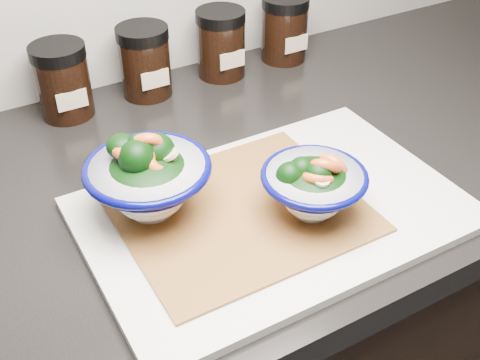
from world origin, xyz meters
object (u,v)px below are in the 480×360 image
bowl_right (313,186)px  cutting_board (274,212)px  spice_jar_d (284,28)px  spice_jar_c (221,43)px  spice_jar_a (63,81)px  spice_jar_b (145,61)px  bowl_left (148,178)px

bowl_right → cutting_board: bearing=135.0°
bowl_right → spice_jar_d: bearing=61.1°
bowl_right → spice_jar_c: bearing=76.9°
bowl_right → spice_jar_a: spice_jar_a is taller
cutting_board → spice_jar_b: spice_jar_b is taller
bowl_right → spice_jar_c: size_ratio=1.10×
spice_jar_a → spice_jar_d: same height
bowl_right → spice_jar_a: (-0.18, 0.39, 0.00)m
cutting_board → spice_jar_c: spice_jar_c is taller
bowl_left → spice_jar_c: (0.25, 0.30, -0.01)m
bowl_left → spice_jar_d: 0.48m
cutting_board → bowl_left: bowl_left is taller
spice_jar_c → bowl_right: bearing=-103.1°
cutting_board → spice_jar_a: spice_jar_a is taller
spice_jar_a → cutting_board: bearing=-68.2°
cutting_board → bowl_left: 0.16m
bowl_left → spice_jar_b: size_ratio=1.31×
bowl_left → spice_jar_c: bearing=49.3°
bowl_right → bowl_left: bearing=149.2°
cutting_board → spice_jar_b: bearing=92.1°
cutting_board → spice_jar_a: (-0.14, 0.36, 0.05)m
bowl_right → spice_jar_a: size_ratio=1.10×
cutting_board → spice_jar_b: (-0.01, 0.36, 0.05)m
bowl_right → spice_jar_a: bearing=114.2°
cutting_board → spice_jar_b: size_ratio=3.98×
spice_jar_a → spice_jar_b: 0.13m
cutting_board → spice_jar_d: size_ratio=3.98×
bowl_right → spice_jar_c: spice_jar_c is taller
cutting_board → spice_jar_d: (0.25, 0.36, 0.05)m
cutting_board → spice_jar_b: 0.36m
spice_jar_b → spice_jar_d: size_ratio=1.00×
spice_jar_a → spice_jar_d: 0.39m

